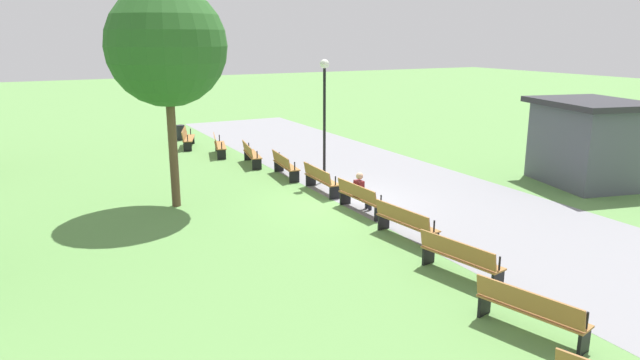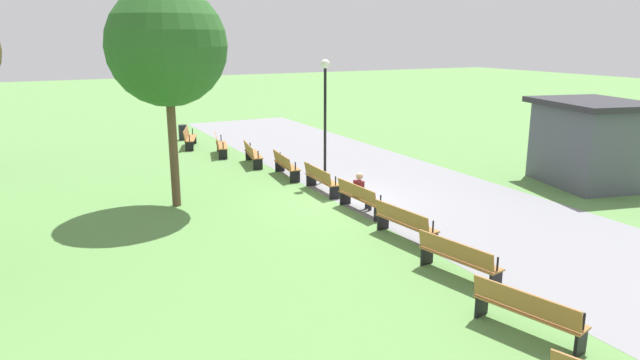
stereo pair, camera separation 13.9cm
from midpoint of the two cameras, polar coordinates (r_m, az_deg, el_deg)
name	(u,v)px [view 1 (the left image)]	position (r m, az deg, el deg)	size (l,w,h in m)	color
ground_plane	(341,201)	(18.35, 1.94, -2.15)	(120.00, 120.00, 0.00)	#5B8C47
path_paving	(415,190)	(19.90, 9.31, -1.01)	(37.54, 6.22, 0.01)	gray
bench_0	(187,138)	(27.84, -13.25, 4.15)	(2.04, 1.10, 0.89)	#996633
bench_1	(219,145)	(25.72, -10.25, 3.49)	(2.05, 0.97, 0.89)	#996633
bench_2	(251,153)	(23.58, -7.10, 2.65)	(2.05, 0.83, 0.89)	#996633
bench_3	(284,165)	(21.42, -3.76, 1.55)	(2.04, 0.69, 0.89)	#996633
bench_4	(320,179)	(19.26, -0.16, 0.14)	(2.01, 0.55, 0.89)	#996633
bench_5	(360,197)	(17.11, 3.79, -1.71)	(2.01, 0.55, 0.89)	#996633
bench_6	(405,222)	(14.98, 8.25, -4.16)	(2.04, 0.69, 0.89)	#996633
bench_7	(460,257)	(12.90, 13.48, -7.48)	(2.05, 0.83, 0.89)	#996633
bench_8	(530,310)	(10.93, 19.90, -12.09)	(2.05, 0.97, 0.89)	#996633
person_seated	(361,190)	(17.26, 3.93, -1.03)	(0.33, 0.53, 1.20)	maroon
tree_2	(166,47)	(17.71, -15.30, 12.72)	(3.55, 3.55, 6.64)	brown
lamp_post	(324,99)	(20.31, 0.25, 8.12)	(0.32, 0.32, 4.38)	black
trash_bin	(181,133)	(29.98, -13.87, 4.62)	(0.42, 0.42, 0.77)	black
kiosk	(588,142)	(22.27, 25.02, 3.48)	(4.46, 3.92, 2.99)	#4C515B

